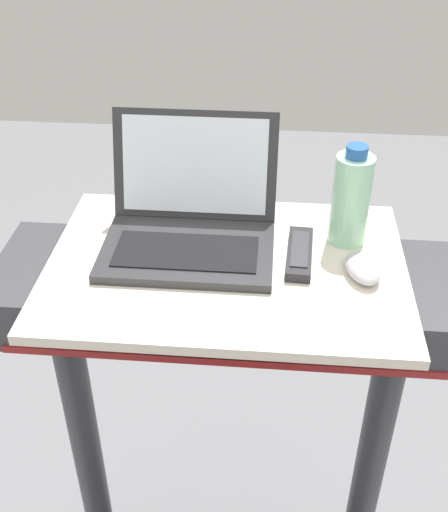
{
  "coord_description": "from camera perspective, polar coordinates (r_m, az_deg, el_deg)",
  "views": [
    {
      "loc": [
        0.08,
        -0.28,
        1.88
      ],
      "look_at": [
        0.0,
        0.65,
        1.23
      ],
      "focal_mm": 45.05,
      "sensor_mm": 36.0,
      "label": 1
    }
  ],
  "objects": [
    {
      "name": "tv_remote",
      "position": [
        1.22,
        6.72,
        0.24
      ],
      "size": [
        0.05,
        0.16,
        0.02
      ],
      "color": "#232326",
      "rests_on": "desk_board"
    },
    {
      "name": "laptop",
      "position": [
        1.24,
        -3.04,
        3.04
      ],
      "size": [
        0.33,
        0.28,
        0.23
      ],
      "rotation": [
        0.0,
        0.0,
        -0.06
      ],
      "color": "#2D2D30",
      "rests_on": "desk_board"
    },
    {
      "name": "desk_board",
      "position": [
        1.21,
        0.2,
        -0.98
      ],
      "size": [
        0.67,
        0.47,
        0.02
      ],
      "primitive_type": "cube",
      "color": "beige",
      "rests_on": "treadmill_base"
    },
    {
      "name": "computer_mouse",
      "position": [
        1.19,
        12.21,
        -1.01
      ],
      "size": [
        0.08,
        0.11,
        0.03
      ],
      "primitive_type": "ellipsoid",
      "rotation": [
        0.0,
        0.0,
        0.21
      ],
      "color": "#B2B2B7",
      "rests_on": "desk_board"
    },
    {
      "name": "water_bottle",
      "position": [
        1.24,
        11.2,
        5.03
      ],
      "size": [
        0.07,
        0.07,
        0.2
      ],
      "color": "#9EDBB2",
      "rests_on": "desk_board"
    }
  ]
}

